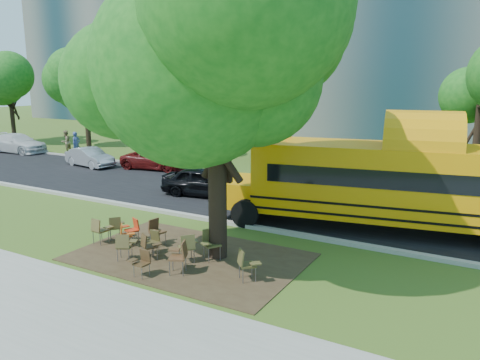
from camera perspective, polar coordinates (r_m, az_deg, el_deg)
The scene contains 33 objects.
ground at distance 15.73m, azimuth -8.21°, elevation -8.05°, with size 160.00×160.00×0.00m, color #3D591B.
sidewalk at distance 12.49m, azimuth -22.80°, elevation -14.36°, with size 60.00×4.00×0.04m, color gray.
dirt_patch at distance 14.78m, azimuth -6.29°, elevation -9.28°, with size 7.00×4.50×0.03m, color #382819.
asphalt_road at distance 21.42m, azimuth 3.30°, elevation -2.42°, with size 80.00×8.00×0.04m, color black.
kerb_near at distance 18.03m, azimuth -2.37°, elevation -5.05°, with size 80.00×0.25×0.14m, color gray.
kerb_far at distance 25.05m, azimuth 7.46°, elevation -0.24°, with size 80.00×0.25×0.14m, color gray.
building_main at distance 50.91m, azimuth 10.22°, elevation 18.27°, with size 38.00×16.00×22.00m, color slate.
building_left at distance 70.05m, azimuth -13.32°, elevation 15.59°, with size 26.00×14.00×20.00m, color slate.
bg_tree_0 at distance 32.45m, azimuth -11.29°, elevation 10.45°, with size 5.20×5.20×7.18m.
bg_tree_1 at distance 39.46m, azimuth -18.42°, elevation 11.52°, with size 6.00×6.00×8.40m.
bg_tree_2 at distance 31.04m, azimuth 2.48°, elevation 9.94°, with size 4.80×4.80×6.62m.
bg_tree_5 at distance 45.11m, azimuth -26.29°, elevation 10.15°, with size 5.40×5.40×7.51m.
main_tree at distance 13.69m, azimuth -2.92°, elevation 12.81°, with size 7.20×7.20×9.17m.
school_bus at distance 17.49m, azimuth 20.55°, elevation -0.44°, with size 13.12×4.88×3.14m.
chair_0 at distance 16.30m, azimuth -16.75°, elevation -5.67°, with size 0.62×0.53×0.90m.
chair_1 at distance 15.83m, azimuth -13.83°, elevation -6.32°, with size 0.67×0.53×0.77m.
chair_2 at distance 14.61m, azimuth -13.89°, elevation -7.60°, with size 0.60×0.72×0.89m.
chair_3 at distance 15.03m, azimuth -10.65°, elevation -7.19°, with size 0.51×0.45×0.77m.
chair_4 at distance 14.52m, azimuth -11.11°, elevation -7.69°, with size 0.71×0.56×0.85m.
chair_5 at distance 13.45m, azimuth -11.87°, elevation -9.58°, with size 0.52×0.45×0.77m.
chair_6 at distance 13.40m, azimuth -7.36°, elevation -8.94°, with size 0.76×0.66×0.97m.
chair_7 at distance 12.82m, azimuth 0.72°, elevation -9.99°, with size 0.79×0.62×0.91m.
chair_8 at distance 16.59m, azimuth -14.92°, elevation -5.37°, with size 0.57×0.72×0.84m.
chair_9 at distance 16.28m, azimuth -12.96°, elevation -5.67°, with size 0.66×0.52×0.81m.
chair_10 at distance 15.77m, azimuth -10.23°, elevation -5.94°, with size 0.53×0.64×0.89m.
chair_11 at distance 14.13m, azimuth -6.38°, elevation -7.90°, with size 0.63×0.79×0.93m.
chair_12 at distance 14.33m, azimuth -3.65°, elevation -7.46°, with size 0.64×0.81×0.96m.
black_car at distance 22.02m, azimuth -4.44°, elevation -0.26°, with size 1.61×4.01×1.37m, color black.
bg_car_silver at distance 30.97m, azimuth -17.84°, elevation 2.65°, with size 1.28×3.68×1.21m, color #9D9EA3.
bg_car_white at distance 39.01m, azimuth -25.49°, elevation 4.06°, with size 2.00×4.92×1.43m, color silver.
bg_car_red at distance 29.07m, azimuth -10.07°, elevation 2.48°, with size 2.04×4.42×1.23m, color #510E0E.
pedestrian_a at distance 35.52m, azimuth -19.34°, elevation 4.15°, with size 0.64×0.42×1.77m, color #37487C.
pedestrian_b at distance 37.32m, azimuth -20.46°, elevation 4.38°, with size 0.83×0.65×1.71m, color #8C7654.
Camera 1 is at (9.14, -11.61, 5.39)m, focal length 35.00 mm.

